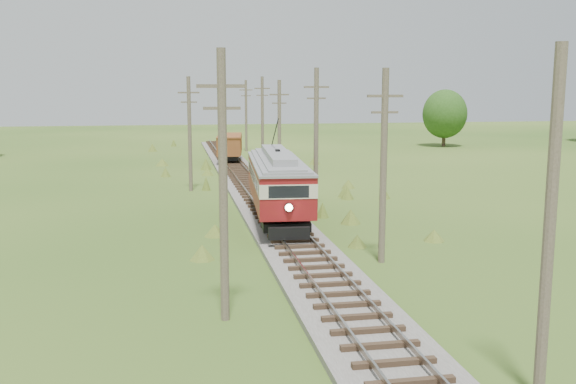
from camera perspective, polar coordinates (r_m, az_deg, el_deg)
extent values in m
cube|color=#605B54|center=(43.80, -2.48, -0.79)|extent=(3.60, 96.00, 0.25)
cube|color=#726659|center=(43.65, -3.42, -0.35)|extent=(0.08, 96.00, 0.17)
cube|color=#726659|center=(43.84, -1.56, -0.30)|extent=(0.08, 96.00, 0.17)
cube|color=#2D2116|center=(43.76, -2.48, -0.53)|extent=(2.40, 96.00, 0.16)
cube|color=black|center=(36.45, -0.92, -1.42)|extent=(3.15, 11.06, 0.44)
cube|color=maroon|center=(36.28, -0.92, 0.12)|extent=(3.64, 12.04, 1.09)
cube|color=beige|center=(36.15, -0.92, 1.51)|extent=(3.67, 12.10, 0.69)
cube|color=black|center=(36.15, -0.92, 1.51)|extent=(3.66, 11.57, 0.54)
cube|color=maroon|center=(36.09, -0.93, 2.29)|extent=(3.64, 12.04, 0.30)
cube|color=gray|center=(36.05, -0.93, 2.80)|extent=(3.70, 12.16, 0.38)
cube|color=gray|center=(36.01, -0.93, 3.33)|extent=(1.90, 8.97, 0.40)
sphere|color=#FFF2BF|center=(30.36, 0.08, -1.39)|extent=(0.36, 0.36, 0.36)
cylinder|color=black|center=(37.69, -1.17, 5.30)|extent=(0.40, 4.60, 1.91)
cylinder|color=black|center=(32.02, -1.53, -3.01)|extent=(0.18, 0.80, 0.79)
cylinder|color=black|center=(32.16, 1.11, -2.95)|extent=(0.18, 0.80, 0.79)
cylinder|color=black|center=(40.81, -2.51, -0.35)|extent=(0.18, 0.80, 0.79)
cylinder|color=black|center=(40.93, -0.44, -0.31)|extent=(0.18, 0.80, 0.79)
cube|color=black|center=(66.53, -5.20, 3.27)|extent=(2.63, 6.63, 0.45)
cube|color=brown|center=(66.42, -5.21, 4.23)|extent=(3.18, 7.39, 1.79)
cube|color=brown|center=(66.35, -5.22, 5.04)|extent=(3.25, 7.54, 0.11)
cylinder|color=black|center=(64.42, -5.86, 3.10)|extent=(0.19, 0.72, 0.72)
cylinder|color=black|center=(64.37, -4.66, 3.12)|extent=(0.19, 0.72, 0.72)
cylinder|color=black|center=(68.69, -5.70, 3.49)|extent=(0.19, 0.72, 0.72)
cylinder|color=black|center=(68.64, -4.58, 3.50)|extent=(0.19, 0.72, 0.72)
cone|color=gray|center=(56.25, 0.65, 1.92)|extent=(3.10, 3.10, 1.16)
cone|color=gray|center=(55.49, 1.63, 1.56)|extent=(1.74, 1.74, 0.68)
cylinder|color=brown|center=(16.70, 22.22, -3.00)|extent=(0.30, 0.30, 8.80)
cylinder|color=brown|center=(28.45, 8.48, 2.18)|extent=(0.30, 0.30, 8.60)
cube|color=brown|center=(28.24, 8.64, 8.44)|extent=(1.60, 0.12, 0.12)
cube|color=brown|center=(28.26, 8.60, 7.02)|extent=(1.20, 0.10, 0.10)
cylinder|color=brown|center=(40.87, 2.51, 4.68)|extent=(0.30, 0.30, 9.00)
cube|color=brown|center=(40.74, 2.55, 9.31)|extent=(1.60, 0.12, 0.12)
cube|color=brown|center=(40.75, 2.54, 8.32)|extent=(1.20, 0.10, 0.10)
cylinder|color=brown|center=(53.58, -0.77, 5.44)|extent=(0.30, 0.30, 8.40)
cube|color=brown|center=(53.47, -0.78, 8.65)|extent=(1.60, 0.12, 0.12)
cube|color=brown|center=(53.48, -0.78, 7.90)|extent=(1.20, 0.10, 0.10)
cylinder|color=brown|center=(66.46, -2.29, 6.39)|extent=(0.30, 0.30, 8.90)
cube|color=brown|center=(66.38, -2.31, 9.19)|extent=(1.60, 0.12, 0.12)
cube|color=brown|center=(66.38, -2.30, 8.59)|extent=(1.20, 0.10, 0.10)
cylinder|color=brown|center=(79.32, -3.74, 6.76)|extent=(0.30, 0.30, 8.70)
cube|color=brown|center=(79.25, -3.77, 9.04)|extent=(1.60, 0.12, 0.12)
cube|color=brown|center=(79.26, -3.76, 8.53)|extent=(1.20, 0.10, 0.10)
cylinder|color=brown|center=(21.05, -5.78, 0.33)|extent=(0.30, 0.30, 9.00)
cube|color=brown|center=(20.80, -5.93, 9.35)|extent=(1.60, 0.12, 0.12)
cube|color=brown|center=(20.81, -5.90, 7.42)|extent=(1.20, 0.10, 0.10)
cylinder|color=brown|center=(48.88, -8.73, 5.09)|extent=(0.30, 0.30, 8.60)
cube|color=brown|center=(48.76, -8.82, 8.72)|extent=(1.60, 0.12, 0.12)
cube|color=brown|center=(48.77, -8.80, 7.90)|extent=(1.20, 0.10, 0.10)
cylinder|color=#38281C|center=(88.55, 13.68, 4.77)|extent=(0.50, 0.50, 2.52)
ellipsoid|color=#244915|center=(88.38, 13.76, 6.76)|extent=(5.88, 5.88, 6.47)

